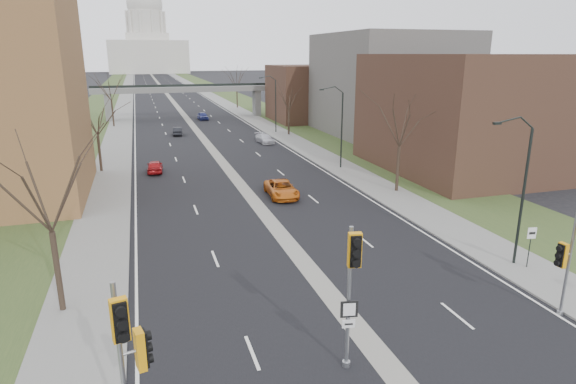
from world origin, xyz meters
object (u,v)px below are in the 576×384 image
signal_pole_left (129,347)px  signal_pole_median (352,275)px  car_left_near (155,166)px  car_right_near (281,189)px  signal_pole_right (572,249)px  speed_limit_sign (531,240)px  car_left_far (178,131)px  car_right_mid (265,138)px  car_right_far (203,116)px

signal_pole_left → signal_pole_median: (7.88, 1.83, 0.29)m
car_left_near → car_right_near: size_ratio=0.76×
signal_pole_right → speed_limit_sign: signal_pole_right is taller
car_left_near → car_right_near: (10.20, -12.49, 0.05)m
signal_pole_right → car_left_far: size_ratio=1.42×
car_left_far → car_right_near: 36.86m
signal_pole_left → car_left_far: size_ratio=1.57×
signal_pole_right → car_right_mid: size_ratio=1.23×
signal_pole_left → car_left_near: (1.96, 38.21, -3.20)m
signal_pole_median → car_left_far: 60.40m
signal_pole_median → signal_pole_right: (11.28, 0.75, -0.67)m
car_left_far → car_left_near: bearing=86.0°
signal_pole_right → car_left_far: (-12.90, 59.53, -2.86)m
car_right_far → car_left_near: bearing=-106.5°
speed_limit_sign → car_right_near: (-9.47, 18.30, -1.10)m
speed_limit_sign → car_left_near: 36.56m
signal_pole_left → car_right_near: (12.16, 25.72, -3.15)m
car_left_near → signal_pole_right: bearing=119.3°
signal_pole_median → car_right_near: bearing=90.1°
car_right_near → car_left_far: bearing=102.0°
signal_pole_median → speed_limit_sign: signal_pole_median is taller
car_left_far → signal_pole_median: bearing=97.7°
signal_pole_right → car_left_near: size_ratio=1.39×
signal_pole_median → car_right_mid: size_ratio=1.38×
signal_pole_median → car_left_near: (-5.92, 36.38, -3.49)m
car_left_far → car_right_near: car_right_near is taller
car_left_far → car_right_near: (5.90, -36.39, 0.09)m
speed_limit_sign → car_left_far: speed_limit_sign is taller
car_left_near → signal_pole_median: bearing=102.8°
signal_pole_left → car_right_mid: signal_pole_left is taller
signal_pole_right → car_left_near: (-17.20, 35.63, -2.82)m
signal_pole_left → car_right_far: size_ratio=1.41×
car_right_mid → car_left_far: bearing=130.1°
car_right_far → car_right_near: bearing=-92.4°
car_right_far → car_left_far: bearing=-112.0°
car_right_near → car_left_near: bearing=132.1°
car_right_far → car_right_mid: bearing=-81.7°
signal_pole_left → speed_limit_sign: (21.63, 7.42, -2.05)m
car_left_near → car_right_mid: bearing=-135.3°
signal_pole_right → speed_limit_sign: (2.48, 4.84, -1.68)m
signal_pole_left → car_left_far: (6.26, 62.11, -3.23)m
signal_pole_right → car_right_near: 24.33m
signal_pole_left → car_right_mid: bearing=58.2°
car_right_near → car_right_far: bearing=92.7°
speed_limit_sign → car_right_far: speed_limit_sign is taller
signal_pole_left → car_right_far: bearing=67.8°
speed_limit_sign → car_right_mid: speed_limit_sign is taller
car_left_near → car_right_mid: 20.43m
car_right_near → car_right_far: (0.12, 53.18, 0.01)m
signal_pole_right → car_right_mid: 49.20m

